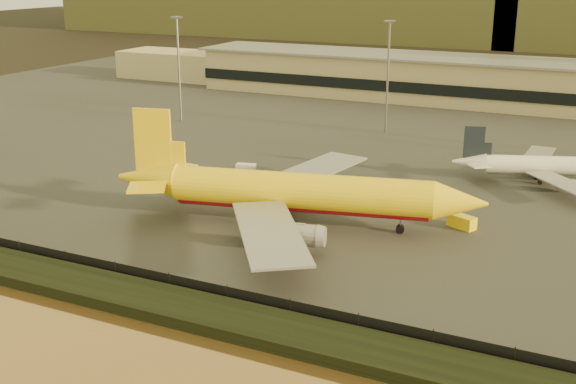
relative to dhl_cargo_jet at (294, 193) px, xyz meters
name	(u,v)px	position (x,y,z in m)	size (l,w,h in m)	color
ground	(264,262)	(2.42, -14.33, -5.20)	(900.00, 900.00, 0.00)	black
embankment	(194,311)	(2.42, -31.33, -4.50)	(320.00, 7.00, 1.40)	black
tarmac	(444,124)	(2.42, 80.67, -5.10)	(320.00, 220.00, 0.20)	#2D2D2D
perimeter_fence	(212,292)	(2.42, -27.33, -3.90)	(300.00, 0.05, 2.20)	black
terminal_building	(422,78)	(-12.10, 111.22, 1.05)	(202.00, 25.00, 12.60)	#C5B289
apron_light_masts	(497,75)	(17.42, 60.67, 10.51)	(152.20, 12.20, 25.40)	slate
dhl_cargo_jet	(294,193)	(0.00, 0.00, 0.00)	(55.60, 53.49, 16.73)	yellow
white_narrowbody_jet	(550,166)	(31.66, 39.85, -2.03)	(33.47, 31.69, 9.94)	white
gse_vehicle_yellow	(462,222)	(22.91, 9.65, -4.05)	(4.21, 1.89, 1.89)	yellow
gse_vehicle_white	(246,168)	(-20.36, 21.77, -4.18)	(3.62, 1.63, 1.63)	white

